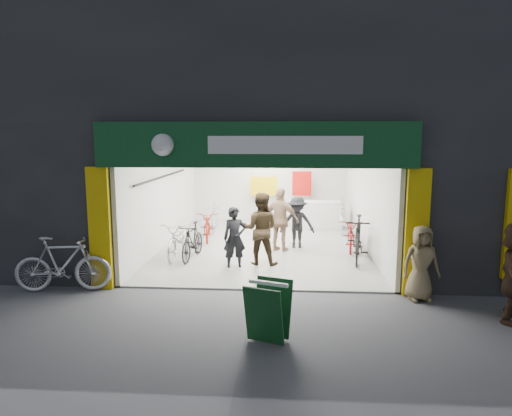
# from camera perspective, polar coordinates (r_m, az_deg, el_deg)

# --- Properties ---
(ground) EXTENTS (60.00, 60.00, 0.00)m
(ground) POSITION_cam_1_polar(r_m,az_deg,el_deg) (9.75, -0.16, -10.32)
(ground) COLOR #56565B
(ground) RESTS_ON ground
(building) EXTENTS (17.00, 10.27, 8.00)m
(building) POSITION_cam_1_polar(r_m,az_deg,el_deg) (14.21, 5.06, 13.34)
(building) COLOR #232326
(building) RESTS_ON ground
(bike_left_front) EXTENTS (0.76, 1.92, 0.99)m
(bike_left_front) POSITION_cam_1_polar(r_m,az_deg,el_deg) (12.35, -9.56, -3.91)
(bike_left_front) COLOR #BABABF
(bike_left_front) RESTS_ON ground
(bike_left_midfront) EXTENTS (0.65, 1.68, 0.99)m
(bike_left_midfront) POSITION_cam_1_polar(r_m,az_deg,el_deg) (12.09, -7.94, -4.17)
(bike_left_midfront) COLOR black
(bike_left_midfront) RESTS_ON ground
(bike_left_midback) EXTENTS (0.89, 1.85, 0.93)m
(bike_left_midback) POSITION_cam_1_polar(r_m,az_deg,el_deg) (14.32, -6.05, -2.19)
(bike_left_midback) COLOR maroon
(bike_left_midback) RESTS_ON ground
(bike_left_back) EXTENTS (0.60, 1.61, 0.95)m
(bike_left_back) POSITION_cam_1_polar(r_m,az_deg,el_deg) (15.59, -5.22, -1.23)
(bike_left_back) COLOR #ACABB0
(bike_left_back) RESTS_ON ground
(bike_right_front) EXTENTS (0.90, 2.04, 1.19)m
(bike_right_front) POSITION_cam_1_polar(r_m,az_deg,el_deg) (12.07, 12.64, -3.83)
(bike_right_front) COLOR black
(bike_right_front) RESTS_ON ground
(bike_right_mid) EXTENTS (0.84, 1.82, 0.92)m
(bike_right_mid) POSITION_cam_1_polar(r_m,az_deg,el_deg) (13.28, 11.83, -3.23)
(bike_right_mid) COLOR maroon
(bike_right_mid) RESTS_ON ground
(bike_right_back) EXTENTS (0.73, 1.93, 1.13)m
(bike_right_back) POSITION_cam_1_polar(r_m,az_deg,el_deg) (15.56, 10.66, -1.02)
(bike_right_back) COLOR #B4B3B8
(bike_right_back) RESTS_ON ground
(parked_bike) EXTENTS (2.03, 0.86, 1.18)m
(parked_bike) POSITION_cam_1_polar(r_m,az_deg,el_deg) (10.35, -23.01, -6.47)
(parked_bike) COLOR silver
(parked_bike) RESTS_ON ground
(customer_a) EXTENTS (0.63, 0.49, 1.53)m
(customer_a) POSITION_cam_1_polar(r_m,az_deg,el_deg) (11.13, -2.68, -3.78)
(customer_a) COLOR black
(customer_a) RESTS_ON ground
(customer_b) EXTENTS (0.96, 0.78, 1.85)m
(customer_b) POSITION_cam_1_polar(r_m,az_deg,el_deg) (11.39, 0.55, -2.65)
(customer_b) COLOR #392A1A
(customer_b) RESTS_ON ground
(customer_c) EXTENTS (1.00, 0.59, 1.52)m
(customer_c) POSITION_cam_1_polar(r_m,az_deg,el_deg) (13.10, 5.16, -1.89)
(customer_c) COLOR black
(customer_c) RESTS_ON ground
(customer_d) EXTENTS (1.15, 0.80, 1.82)m
(customer_d) POSITION_cam_1_polar(r_m,az_deg,el_deg) (12.69, 3.10, -1.55)
(customer_d) COLOR #987558
(customer_d) RESTS_ON ground
(pedestrian_near) EXTENTS (0.80, 0.58, 1.50)m
(pedestrian_near) POSITION_cam_1_polar(r_m,az_deg,el_deg) (9.59, 19.92, -6.49)
(pedestrian_near) COLOR olive
(pedestrian_near) RESTS_ON ground
(sandwich_board) EXTENTS (0.78, 0.79, 0.95)m
(sandwich_board) POSITION_cam_1_polar(r_m,az_deg,el_deg) (7.33, 1.55, -12.61)
(sandwich_board) COLOR #0F3E1A
(sandwich_board) RESTS_ON ground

